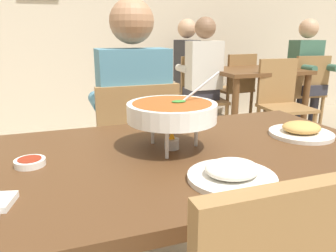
% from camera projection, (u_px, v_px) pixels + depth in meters
% --- Properties ---
extents(cafe_rear_partition, '(10.00, 0.10, 3.00)m').
position_uv_depth(cafe_rear_partition, '(81.00, 2.00, 3.85)').
color(cafe_rear_partition, beige).
rests_on(cafe_rear_partition, ground_plane).
extents(dining_table_main, '(1.40, 0.81, 0.76)m').
position_uv_depth(dining_table_main, '(182.00, 182.00, 1.12)').
color(dining_table_main, '#51331C').
rests_on(dining_table_main, ground_plane).
extents(chair_diner_main, '(0.44, 0.44, 0.90)m').
position_uv_depth(chair_diner_main, '(135.00, 153.00, 1.79)').
color(chair_diner_main, olive).
rests_on(chair_diner_main, ground_plane).
extents(diner_main, '(0.40, 0.45, 1.31)m').
position_uv_depth(diner_main, '(133.00, 110.00, 1.76)').
color(diner_main, '#2D2D38').
rests_on(diner_main, ground_plane).
extents(curry_bowl, '(0.33, 0.30, 0.26)m').
position_uv_depth(curry_bowl, '(172.00, 112.00, 1.09)').
color(curry_bowl, silver).
rests_on(curry_bowl, dining_table_main).
extents(rice_plate, '(0.24, 0.24, 0.06)m').
position_uv_depth(rice_plate, '(232.00, 173.00, 0.88)').
color(rice_plate, white).
rests_on(rice_plate, dining_table_main).
extents(appetizer_plate, '(0.24, 0.24, 0.06)m').
position_uv_depth(appetizer_plate, '(301.00, 131.00, 1.26)').
color(appetizer_plate, white).
rests_on(appetizer_plate, dining_table_main).
extents(sauce_dish, '(0.09, 0.09, 0.02)m').
position_uv_depth(sauce_dish, '(30.00, 162.00, 0.98)').
color(sauce_dish, white).
rests_on(sauce_dish, dining_table_main).
extents(dining_table_far, '(1.00, 0.80, 0.76)m').
position_uv_depth(dining_table_far, '(255.00, 81.00, 3.70)').
color(dining_table_far, brown).
rests_on(dining_table_far, ground_plane).
extents(chair_bg_left, '(0.49, 0.49, 0.90)m').
position_uv_depth(chair_bg_left, '(202.00, 93.00, 3.64)').
color(chair_bg_left, olive).
rests_on(chair_bg_left, ground_plane).
extents(chair_bg_middle, '(0.50, 0.50, 0.90)m').
position_uv_depth(chair_bg_middle, '(305.00, 89.00, 3.89)').
color(chair_bg_middle, olive).
rests_on(chair_bg_middle, ground_plane).
extents(chair_bg_right, '(0.48, 0.48, 0.90)m').
position_uv_depth(chair_bg_right, '(191.00, 86.00, 4.06)').
color(chair_bg_right, olive).
rests_on(chair_bg_right, ground_plane).
extents(chair_bg_corner, '(0.47, 0.47, 0.90)m').
position_uv_depth(chair_bg_corner, '(281.00, 99.00, 3.29)').
color(chair_bg_corner, olive).
rests_on(chair_bg_corner, ground_plane).
extents(chair_bg_window, '(0.49, 0.49, 0.90)m').
position_uv_depth(chair_bg_window, '(236.00, 85.00, 4.20)').
color(chair_bg_window, olive).
rests_on(chair_bg_window, ground_plane).
extents(patron_bg_left, '(0.40, 0.45, 1.31)m').
position_uv_depth(patron_bg_left, '(202.00, 72.00, 3.51)').
color(patron_bg_left, '#2D2D38').
rests_on(patron_bg_left, ground_plane).
extents(patron_bg_middle, '(0.40, 0.45, 1.31)m').
position_uv_depth(patron_bg_middle, '(307.00, 68.00, 3.86)').
color(patron_bg_middle, '#2D2D38').
rests_on(patron_bg_middle, ground_plane).
extents(patron_bg_right, '(0.45, 0.40, 1.31)m').
position_uv_depth(patron_bg_right, '(189.00, 68.00, 3.96)').
color(patron_bg_right, '#2D2D38').
rests_on(patron_bg_right, ground_plane).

